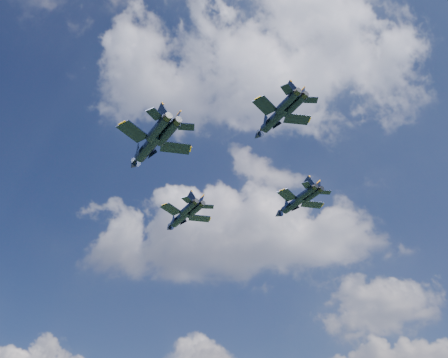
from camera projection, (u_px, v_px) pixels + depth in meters
The scene contains 4 objects.
jet_lead at pixel (180, 218), 100.17m from camera, with size 12.30×12.80×3.42m.
jet_left at pixel (147, 148), 84.62m from camera, with size 14.83×15.48×4.13m.
jet_right at pixel (292, 205), 97.54m from camera, with size 12.02×12.48×3.33m.
jet_slot at pixel (273, 120), 80.03m from camera, with size 11.54×12.60×3.29m.
Camera 1 is at (14.92, -74.54, 3.29)m, focal length 40.00 mm.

